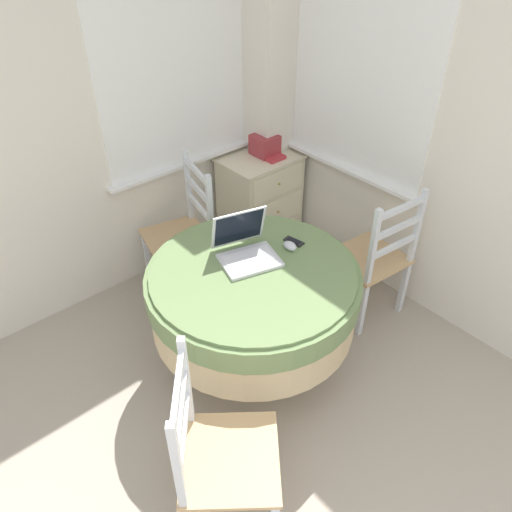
# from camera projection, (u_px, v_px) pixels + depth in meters

# --- Properties ---
(corner_room_shell) EXTENTS (4.43, 4.74, 2.55)m
(corner_room_shell) POSITION_uv_depth(u_px,v_px,m) (276.00, 145.00, 2.54)
(corner_room_shell) COLOR silver
(corner_room_shell) RESTS_ON ground_plane
(round_dining_table) EXTENTS (1.15, 1.15, 0.72)m
(round_dining_table) POSITION_uv_depth(u_px,v_px,m) (253.00, 293.00, 2.71)
(round_dining_table) COLOR #4C3D2D
(round_dining_table) RESTS_ON ground_plane
(laptop) EXTENTS (0.38, 0.37, 0.25)m
(laptop) POSITION_uv_depth(u_px,v_px,m) (246.00, 249.00, 2.68)
(laptop) COLOR silver
(laptop) RESTS_ON round_dining_table
(computer_mouse) EXTENTS (0.06, 0.09, 0.04)m
(computer_mouse) POSITION_uv_depth(u_px,v_px,m) (290.00, 246.00, 2.75)
(computer_mouse) COLOR silver
(computer_mouse) RESTS_ON round_dining_table
(cell_phone) EXTENTS (0.07, 0.12, 0.01)m
(cell_phone) POSITION_uv_depth(u_px,v_px,m) (294.00, 241.00, 2.81)
(cell_phone) COLOR black
(cell_phone) RESTS_ON round_dining_table
(dining_chair_near_back_window) EXTENTS (0.50, 0.52, 0.94)m
(dining_chair_near_back_window) POSITION_uv_depth(u_px,v_px,m) (183.00, 234.00, 3.38)
(dining_chair_near_back_window) COLOR tan
(dining_chair_near_back_window) RESTS_ON ground_plane
(dining_chair_near_right_window) EXTENTS (0.47, 0.45, 0.94)m
(dining_chair_near_right_window) POSITION_uv_depth(u_px,v_px,m) (374.00, 259.00, 3.15)
(dining_chair_near_right_window) COLOR tan
(dining_chair_near_right_window) RESTS_ON ground_plane
(dining_chair_camera_near) EXTENTS (0.59, 0.59, 0.94)m
(dining_chair_camera_near) POSITION_uv_depth(u_px,v_px,m) (219.00, 455.00, 2.07)
(dining_chair_camera_near) COLOR tan
(dining_chair_camera_near) RESTS_ON ground_plane
(corner_cabinet) EXTENTS (0.57, 0.44, 0.73)m
(corner_cabinet) POSITION_uv_depth(u_px,v_px,m) (260.00, 200.00, 3.89)
(corner_cabinet) COLOR beige
(corner_cabinet) RESTS_ON ground_plane
(storage_box) EXTENTS (0.17, 0.18, 0.15)m
(storage_box) POSITION_uv_depth(u_px,v_px,m) (265.00, 145.00, 3.66)
(storage_box) COLOR #9E3338
(storage_box) RESTS_ON corner_cabinet
(book_on_cabinet) EXTENTS (0.14, 0.20, 0.02)m
(book_on_cabinet) POSITION_uv_depth(u_px,v_px,m) (270.00, 156.00, 3.66)
(book_on_cabinet) COLOR #BC3338
(book_on_cabinet) RESTS_ON corner_cabinet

